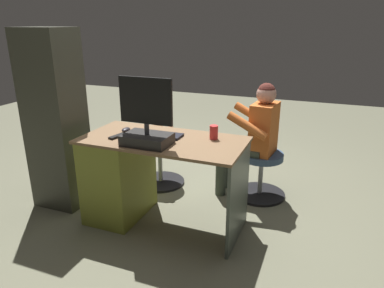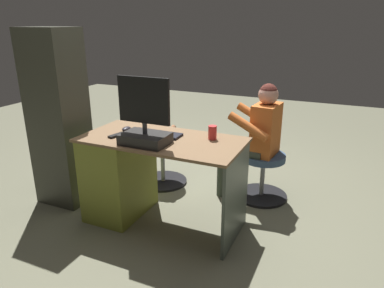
{
  "view_description": "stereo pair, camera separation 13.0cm",
  "coord_description": "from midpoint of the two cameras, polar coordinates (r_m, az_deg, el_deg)",
  "views": [
    {
      "loc": [
        -1.18,
        2.79,
        1.63
      ],
      "look_at": [
        -0.13,
        0.13,
        0.63
      ],
      "focal_mm": 33.07,
      "sensor_mm": 36.0,
      "label": 1
    },
    {
      "loc": [
        -1.3,
        2.74,
        1.63
      ],
      "look_at": [
        -0.13,
        0.13,
        0.63
      ],
      "focal_mm": 33.07,
      "sensor_mm": 36.0,
      "label": 2
    }
  ],
  "objects": [
    {
      "name": "cup",
      "position": [
        2.75,
        2.18,
        1.9
      ],
      "size": [
        0.07,
        0.07,
        0.11
      ],
      "primitive_type": "cylinder",
      "color": "red",
      "rests_on": "desk"
    },
    {
      "name": "keyboard",
      "position": [
        2.87,
        -6.97,
        1.59
      ],
      "size": [
        0.42,
        0.14,
        0.02
      ],
      "primitive_type": "cube",
      "color": "black",
      "rests_on": "desk"
    },
    {
      "name": "ground_plane",
      "position": [
        3.44,
        -2.31,
        -9.01
      ],
      "size": [
        10.0,
        10.0,
        0.0
      ],
      "primitive_type": "plane",
      "color": "#696952"
    },
    {
      "name": "monitor",
      "position": [
        2.63,
        -8.73,
        2.93
      ],
      "size": [
        0.42,
        0.24,
        0.5
      ],
      "color": "black",
      "rests_on": "desk"
    },
    {
      "name": "desk",
      "position": [
        3.07,
        -11.51,
        -4.72
      ],
      "size": [
        1.29,
        0.64,
        0.75
      ],
      "color": "brown",
      "rests_on": "ground_plane"
    },
    {
      "name": "tv_remote",
      "position": [
        2.88,
        -13.26,
        1.22
      ],
      "size": [
        0.08,
        0.16,
        0.02
      ],
      "primitive_type": "cube",
      "rotation": [
        0.0,
        0.0,
        -0.24
      ],
      "color": "black",
      "rests_on": "desk"
    },
    {
      "name": "computer_mouse",
      "position": [
        3.0,
        -11.82,
        2.26
      ],
      "size": [
        0.06,
        0.1,
        0.04
      ],
      "primitive_type": "ellipsoid",
      "color": "#242127",
      "rests_on": "desk"
    },
    {
      "name": "equipment_rack",
      "position": [
        3.37,
        -22.17,
        3.44
      ],
      "size": [
        0.44,
        0.36,
        1.58
      ],
      "primitive_type": "cube",
      "color": "#34352B",
      "rests_on": "ground_plane"
    },
    {
      "name": "teddy_bear",
      "position": [
        3.59,
        -6.28,
        2.48
      ],
      "size": [
        0.23,
        0.23,
        0.34
      ],
      "color": "#A46C49",
      "rests_on": "office_chair_teddy"
    },
    {
      "name": "person",
      "position": [
        3.34,
        8.87,
        1.95
      ],
      "size": [
        0.55,
        0.51,
        1.11
      ],
      "color": "#CD642A",
      "rests_on": "ground_plane"
    },
    {
      "name": "office_chair_teddy",
      "position": [
        3.69,
        -6.17,
        -2.63
      ],
      "size": [
        0.5,
        0.5,
        0.45
      ],
      "color": "black",
      "rests_on": "ground_plane"
    },
    {
      "name": "visitor_chair",
      "position": [
        3.47,
        10.0,
        -4.32
      ],
      "size": [
        0.49,
        0.49,
        0.45
      ],
      "color": "black",
      "rests_on": "ground_plane"
    }
  ]
}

